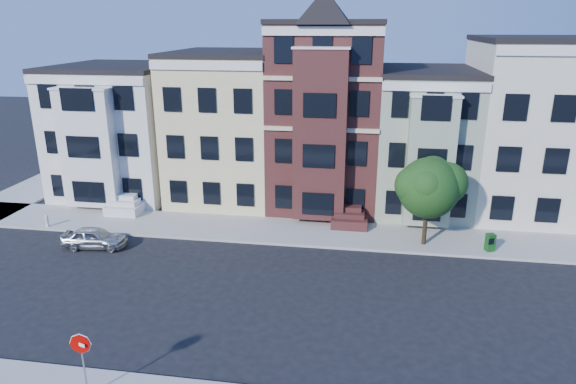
% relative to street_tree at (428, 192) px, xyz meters
% --- Properties ---
extents(ground, '(120.00, 120.00, 0.00)m').
position_rel_street_tree_xyz_m(ground, '(-6.25, -7.22, -3.25)').
color(ground, black).
extents(far_sidewalk, '(60.00, 4.00, 0.15)m').
position_rel_street_tree_xyz_m(far_sidewalk, '(-6.25, 0.78, -3.18)').
color(far_sidewalk, '#9E9B93').
rests_on(far_sidewalk, ground).
extents(house_white, '(8.00, 9.00, 9.00)m').
position_rel_street_tree_xyz_m(house_white, '(-21.25, 7.28, 1.25)').
color(house_white, silver).
rests_on(house_white, ground).
extents(house_yellow, '(7.00, 9.00, 10.00)m').
position_rel_street_tree_xyz_m(house_yellow, '(-13.25, 7.28, 1.75)').
color(house_yellow, beige).
rests_on(house_yellow, ground).
extents(house_brown, '(7.00, 9.00, 12.00)m').
position_rel_street_tree_xyz_m(house_brown, '(-6.25, 7.28, 2.75)').
color(house_brown, '#421D1B').
rests_on(house_brown, ground).
extents(house_green, '(6.00, 9.00, 9.00)m').
position_rel_street_tree_xyz_m(house_green, '(0.25, 7.28, 1.25)').
color(house_green, gray).
rests_on(house_green, ground).
extents(house_cream, '(8.00, 9.00, 11.00)m').
position_rel_street_tree_xyz_m(house_cream, '(7.25, 7.28, 2.25)').
color(house_cream, beige).
rests_on(house_cream, ground).
extents(street_tree, '(6.60, 6.60, 6.21)m').
position_rel_street_tree_xyz_m(street_tree, '(0.00, 0.00, 0.00)').
color(street_tree, '#28531F').
rests_on(street_tree, far_sidewalk).
extents(parked_car, '(3.67, 1.77, 1.21)m').
position_rel_street_tree_xyz_m(parked_car, '(-18.36, -3.07, -2.65)').
color(parked_car, '#A8ABB1').
rests_on(parked_car, ground).
extents(newspaper_box, '(0.55, 0.53, 0.99)m').
position_rel_street_tree_xyz_m(newspaper_box, '(3.49, -0.39, -2.61)').
color(newspaper_box, '#165119').
rests_on(newspaper_box, far_sidewalk).
extents(fire_hydrant, '(0.26, 0.26, 0.60)m').
position_rel_street_tree_xyz_m(fire_hydrant, '(-22.66, -0.92, -2.80)').
color(fire_hydrant, silver).
rests_on(fire_hydrant, far_sidewalk).
extents(stop_sign, '(0.74, 0.33, 2.72)m').
position_rel_street_tree_xyz_m(stop_sign, '(-12.36, -14.56, -1.74)').
color(stop_sign, '#B00400').
rests_on(stop_sign, near_sidewalk).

